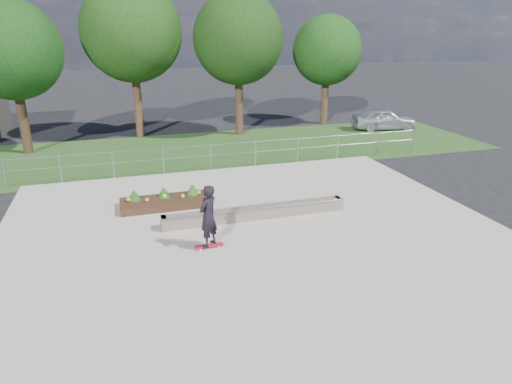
{
  "coord_description": "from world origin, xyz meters",
  "views": [
    {
      "loc": [
        -3.62,
        -11.07,
        5.89
      ],
      "look_at": [
        0.2,
        1.5,
        1.1
      ],
      "focal_mm": 32.0,
      "sensor_mm": 36.0,
      "label": 1
    }
  ],
  "objects_px": {
    "skateboarder": "(208,216)",
    "parked_car": "(384,119)",
    "grind_ledge": "(256,213)",
    "planter_bed": "(165,200)"
  },
  "relations": [
    {
      "from": "grind_ledge",
      "to": "planter_bed",
      "type": "distance_m",
      "value": 3.32
    },
    {
      "from": "grind_ledge",
      "to": "planter_bed",
      "type": "xyz_separation_m",
      "value": [
        -2.66,
        1.99,
        -0.02
      ]
    },
    {
      "from": "grind_ledge",
      "to": "planter_bed",
      "type": "height_order",
      "value": "planter_bed"
    },
    {
      "from": "skateboarder",
      "to": "parked_car",
      "type": "xyz_separation_m",
      "value": [
        13.21,
        12.49,
        -0.37
      ]
    },
    {
      "from": "planter_bed",
      "to": "skateboarder",
      "type": "height_order",
      "value": "skateboarder"
    },
    {
      "from": "parked_car",
      "to": "skateboarder",
      "type": "bearing_deg",
      "value": 144.8
    },
    {
      "from": "parked_car",
      "to": "grind_ledge",
      "type": "bearing_deg",
      "value": 145.16
    },
    {
      "from": "planter_bed",
      "to": "parked_car",
      "type": "height_order",
      "value": "parked_car"
    },
    {
      "from": "grind_ledge",
      "to": "skateboarder",
      "type": "height_order",
      "value": "skateboarder"
    },
    {
      "from": "grind_ledge",
      "to": "parked_car",
      "type": "xyz_separation_m",
      "value": [
        11.37,
        10.88,
        0.38
      ]
    }
  ]
}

